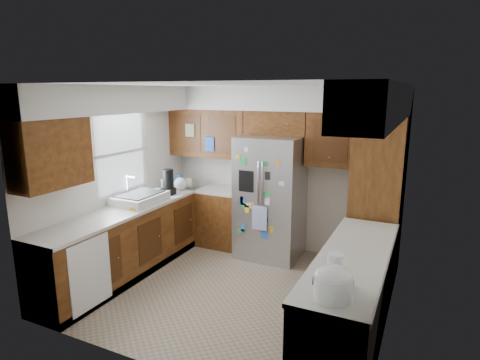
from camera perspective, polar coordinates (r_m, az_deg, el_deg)
name	(u,v)px	position (r m, az deg, el deg)	size (l,w,h in m)	color
floor	(234,289)	(5.21, -0.84, -15.28)	(3.60, 3.60, 0.00)	gray
room_shell	(239,141)	(5.02, -0.13, 5.58)	(3.64, 3.24, 2.52)	silver
left_counter_run	(147,239)	(5.73, -13.13, -8.23)	(1.36, 3.20, 0.92)	#3C1C0B
right_counter_run	(351,303)	(4.20, 15.48, -16.53)	(0.63, 2.25, 0.92)	#3C1C0B
pantry	(377,198)	(5.47, 18.96, -2.49)	(0.60, 0.90, 2.15)	#3C1C0B
fridge	(270,197)	(5.91, 4.33, -2.50)	(0.90, 0.79, 1.80)	#98999D
bridge_cabinet	(277,123)	(5.94, 5.31, 8.10)	(0.96, 0.34, 0.35)	#3C1C0B
fridge_top_items	(279,102)	(5.88, 5.55, 10.97)	(0.84, 0.31, 0.25)	#0E26A4
sink_assembly	(140,198)	(5.70, -14.06, -2.50)	(0.52, 0.70, 0.37)	white
left_counter_clutter	(173,183)	(6.23, -9.49, -0.43)	(0.38, 0.80, 0.38)	black
rice_cooker	(333,282)	(3.12, 13.10, -14.01)	(0.30, 0.29, 0.25)	white
paper_towel	(335,270)	(3.30, 13.33, -12.38)	(0.12, 0.12, 0.28)	white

